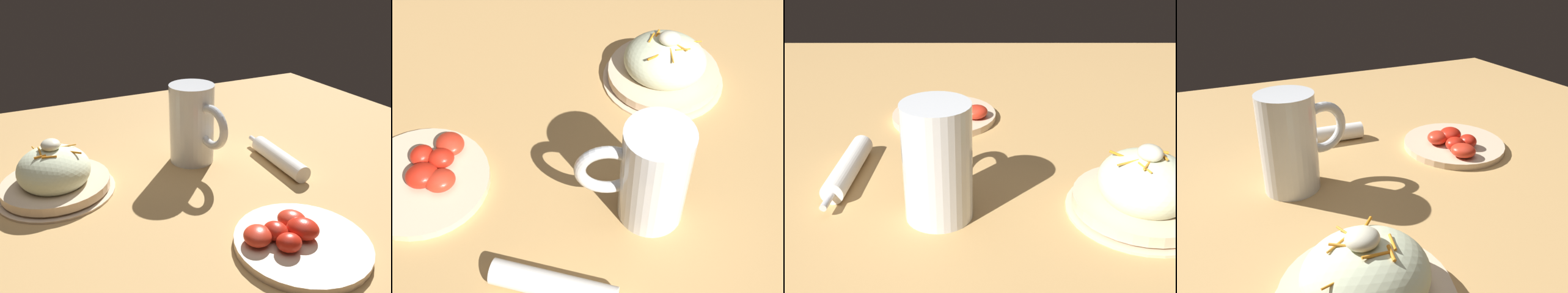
{
  "view_description": "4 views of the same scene",
  "coord_description": "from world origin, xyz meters",
  "views": [
    {
      "loc": [
        0.51,
        -0.31,
        0.39
      ],
      "look_at": [
        -0.1,
        -0.0,
        0.08
      ],
      "focal_mm": 37.89,
      "sensor_mm": 36.0,
      "label": 1
    },
    {
      "loc": [
        -0.21,
        0.51,
        0.67
      ],
      "look_at": [
        -0.11,
        -0.0,
        0.07
      ],
      "focal_mm": 50.82,
      "sensor_mm": 36.0,
      "label": 2
    },
    {
      "loc": [
        -0.82,
        -0.01,
        0.41
      ],
      "look_at": [
        -0.12,
        -0.01,
        0.06
      ],
      "focal_mm": 47.97,
      "sensor_mm": 36.0,
      "label": 3
    },
    {
      "loc": [
        -0.33,
        -0.53,
        0.35
      ],
      "look_at": [
        -0.07,
        0.02,
        0.06
      ],
      "focal_mm": 35.44,
      "sensor_mm": 36.0,
      "label": 4
    }
  ],
  "objects": [
    {
      "name": "tomato_plate",
      "position": [
        0.13,
        0.05,
        0.01
      ],
      "size": [
        0.2,
        0.2,
        0.04
      ],
      "color": "beige",
      "rests_on": "ground_plane"
    },
    {
      "name": "beer_mug",
      "position": [
        -0.21,
        0.04,
        0.07
      ],
      "size": [
        0.16,
        0.09,
        0.17
      ],
      "color": "white",
      "rests_on": "ground_plane"
    },
    {
      "name": "ground_plane",
      "position": [
        0.0,
        0.0,
        0.0
      ],
      "size": [
        1.43,
        1.43,
        0.0
      ],
      "primitive_type": "plane",
      "color": "tan"
    },
    {
      "name": "napkin_roll",
      "position": [
        -0.1,
        0.19,
        0.02
      ],
      "size": [
        0.2,
        0.05,
        0.03
      ],
      "color": "white",
      "rests_on": "ground_plane"
    },
    {
      "name": "salad_plate",
      "position": [
        -0.2,
        -0.24,
        0.03
      ],
      "size": [
        0.21,
        0.21,
        0.1
      ],
      "color": "beige",
      "rests_on": "ground_plane"
    }
  ]
}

